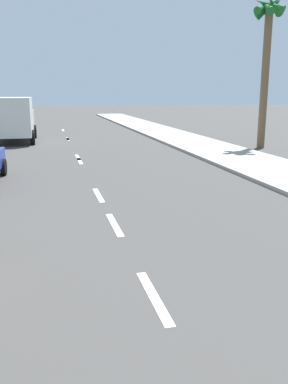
# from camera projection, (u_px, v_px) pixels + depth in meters

# --- Properties ---
(ground_plane) EXTENTS (160.00, 160.00, 0.00)m
(ground_plane) POSITION_uv_depth(u_px,v_px,m) (85.00, 171.00, 16.84)
(ground_plane) COLOR #423F3D
(sidewalk_strip) EXTENTS (3.60, 80.00, 0.14)m
(sidewalk_strip) POSITION_uv_depth(u_px,v_px,m) (232.00, 156.00, 20.40)
(sidewalk_strip) COLOR #9E998E
(sidewalk_strip) RESTS_ON ground
(lane_stripe_2) EXTENTS (0.16, 1.80, 0.01)m
(lane_stripe_2) POSITION_uv_depth(u_px,v_px,m) (154.00, 296.00, 6.48)
(lane_stripe_2) COLOR white
(lane_stripe_2) RESTS_ON ground
(lane_stripe_3) EXTENTS (0.16, 1.80, 0.01)m
(lane_stripe_3) POSITION_uv_depth(u_px,v_px,m) (114.00, 224.00, 10.01)
(lane_stripe_3) COLOR white
(lane_stripe_3) RESTS_ON ground
(lane_stripe_4) EXTENTS (0.16, 1.80, 0.01)m
(lane_stripe_4) POSITION_uv_depth(u_px,v_px,m) (98.00, 195.00, 12.86)
(lane_stripe_4) COLOR white
(lane_stripe_4) RESTS_ON ground
(lane_stripe_5) EXTENTS (0.16, 1.80, 0.01)m
(lane_stripe_5) POSITION_uv_depth(u_px,v_px,m) (80.00, 161.00, 19.23)
(lane_stripe_5) COLOR white
(lane_stripe_5) RESTS_ON ground
(lane_stripe_6) EXTENTS (0.16, 1.80, 0.01)m
(lane_stripe_6) POSITION_uv_depth(u_px,v_px,m) (78.00, 157.00, 20.28)
(lane_stripe_6) COLOR white
(lane_stripe_6) RESTS_ON ground
(lane_stripe_7) EXTENTS (0.16, 1.80, 0.01)m
(lane_stripe_7) POSITION_uv_depth(u_px,v_px,m) (68.00, 139.00, 28.33)
(lane_stripe_7) COLOR white
(lane_stripe_7) RESTS_ON ground
(lane_stripe_8) EXTENTS (0.16, 1.80, 0.01)m
(lane_stripe_8) POSITION_uv_depth(u_px,v_px,m) (68.00, 139.00, 28.04)
(lane_stripe_8) COLOR white
(lane_stripe_8) RESTS_ON ground
(lane_stripe_9) EXTENTS (0.16, 1.80, 0.01)m
(lane_stripe_9) POSITION_uv_depth(u_px,v_px,m) (63.00, 130.00, 34.70)
(lane_stripe_9) COLOR white
(lane_stripe_9) RESTS_ON ground
(delivery_truck) EXTENTS (2.74, 6.27, 2.80)m
(delivery_truck) POSITION_uv_depth(u_px,v_px,m) (13.00, 118.00, 26.28)
(delivery_truck) COLOR beige
(delivery_truck) RESTS_ON ground
(palm_tree_far) EXTENTS (1.95, 1.77, 8.27)m
(palm_tree_far) POSITION_uv_depth(u_px,v_px,m) (267.00, 37.00, 22.25)
(palm_tree_far) COLOR brown
(palm_tree_far) RESTS_ON ground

